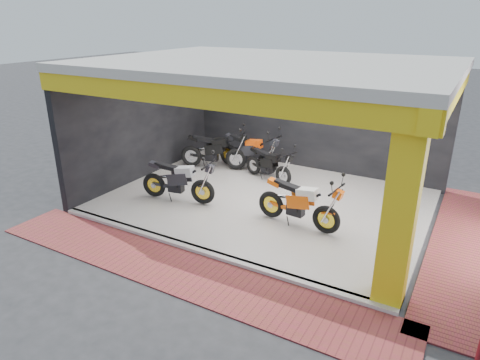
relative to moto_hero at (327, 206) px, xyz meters
The scene contains 16 objects.
ground 2.36m from the moto_hero, 155.62° to the right, with size 80.00×80.00×0.00m, color #2D2D30.
showroom_floor 2.41m from the moto_hero, 151.96° to the left, with size 8.00×6.00×0.10m, color white.
showroom_ceiling 3.64m from the moto_hero, 151.96° to the left, with size 8.40×6.40×0.20m, color beige.
back_wall 4.75m from the moto_hero, 115.89° to the left, with size 8.20×0.20×3.50m, color black.
left_wall 6.30m from the moto_hero, behind, with size 0.20×6.20×3.50m, color black.
corner_column 2.59m from the moto_hero, 44.13° to the right, with size 0.50×0.50×3.50m, color yellow.
header_beam_front 3.77m from the moto_hero, 136.59° to the right, with size 8.40×0.30×0.40m, color yellow.
header_beam_right 3.38m from the moto_hero, 28.73° to the left, with size 0.30×6.40×0.40m, color yellow.
floor_kerb 2.90m from the moto_hero, 136.29° to the right, with size 8.00×0.20×0.10m, color white.
paver_front 3.48m from the moto_hero, 126.73° to the right, with size 9.00×1.40×0.03m, color maroon.
paver_right 3.07m from the moto_hero, 21.30° to the left, with size 1.40×7.00×0.03m, color maroon.
moto_hero is the anchor object (origin of this frame).
moto_row_a 3.29m from the moto_hero, behind, with size 2.19×0.81×1.34m, color black, non-canonical shape.
moto_row_b 3.01m from the moto_hero, 132.73° to the left, with size 1.90×0.70×1.16m, color black, non-canonical shape.
moto_row_c 3.99m from the moto_hero, 135.39° to the left, with size 2.30×0.85×1.41m, color black, non-canonical shape.
moto_row_d 4.74m from the moto_hero, 145.30° to the left, with size 2.26×0.84×1.38m, color black, non-canonical shape.
Camera 1 is at (4.61, -7.42, 4.66)m, focal length 32.00 mm.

